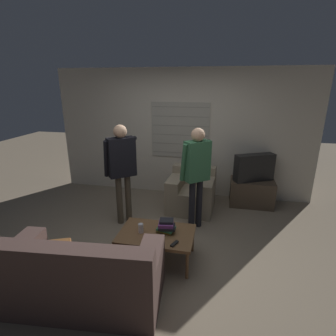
% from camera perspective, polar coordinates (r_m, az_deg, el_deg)
% --- Properties ---
extents(ground_plane, '(16.00, 16.00, 0.00)m').
position_cam_1_polar(ground_plane, '(3.98, -2.23, -16.53)').
color(ground_plane, '#7F705B').
extents(wall_back, '(5.20, 0.08, 2.55)m').
position_cam_1_polar(wall_back, '(5.36, 2.89, 7.45)').
color(wall_back, beige).
rests_on(wall_back, ground_plane).
extents(couch_blue, '(1.76, 0.98, 0.85)m').
position_cam_1_polar(couch_blue, '(3.12, -18.79, -21.51)').
color(couch_blue, '#4C3833').
rests_on(couch_blue, ground_plane).
extents(armchair_beige, '(0.86, 0.82, 0.77)m').
position_cam_1_polar(armchair_beige, '(4.89, 5.13, -5.33)').
color(armchair_beige, gray).
rests_on(armchair_beige, ground_plane).
extents(coffee_table, '(0.97, 0.64, 0.40)m').
position_cam_1_polar(coffee_table, '(3.53, -2.51, -14.40)').
color(coffee_table, brown).
rests_on(coffee_table, ground_plane).
extents(tv_stand, '(0.80, 0.47, 0.50)m').
position_cam_1_polar(tv_stand, '(5.30, 17.73, -5.12)').
color(tv_stand, '#4C3D2D').
rests_on(tv_stand, ground_plane).
extents(tv, '(0.76, 0.51, 0.51)m').
position_cam_1_polar(tv, '(5.13, 18.25, 0.10)').
color(tv, black).
rests_on(tv, tv_stand).
extents(person_left_standing, '(0.51, 0.82, 1.66)m').
position_cam_1_polar(person_left_standing, '(4.23, -10.06, 1.19)').
color(person_left_standing, '#4C4233').
rests_on(person_left_standing, ground_plane).
extents(person_right_standing, '(0.48, 0.80, 1.63)m').
position_cam_1_polar(person_right_standing, '(4.04, 6.20, 0.20)').
color(person_right_standing, black).
rests_on(person_right_standing, ground_plane).
extents(book_stack, '(0.26, 0.22, 0.17)m').
position_cam_1_polar(book_stack, '(3.49, -0.39, -12.53)').
color(book_stack, gold).
rests_on(book_stack, coffee_table).
extents(soda_can, '(0.07, 0.07, 0.13)m').
position_cam_1_polar(soda_can, '(3.49, -5.93, -12.89)').
color(soda_can, silver).
rests_on(soda_can, coffee_table).
extents(spare_remote, '(0.09, 0.14, 0.02)m').
position_cam_1_polar(spare_remote, '(3.28, 1.40, -16.15)').
color(spare_remote, black).
rests_on(spare_remote, coffee_table).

